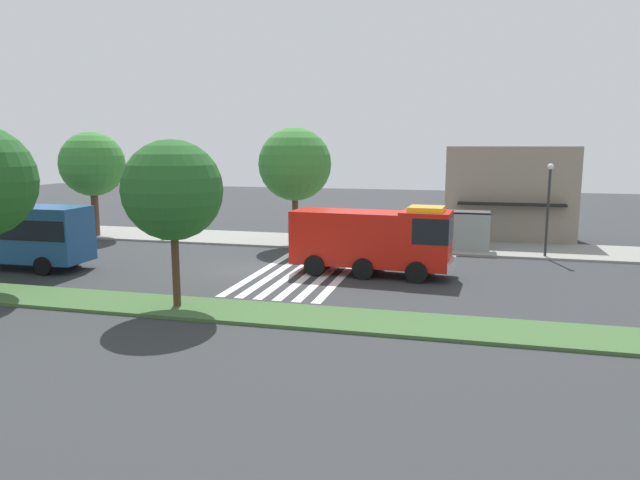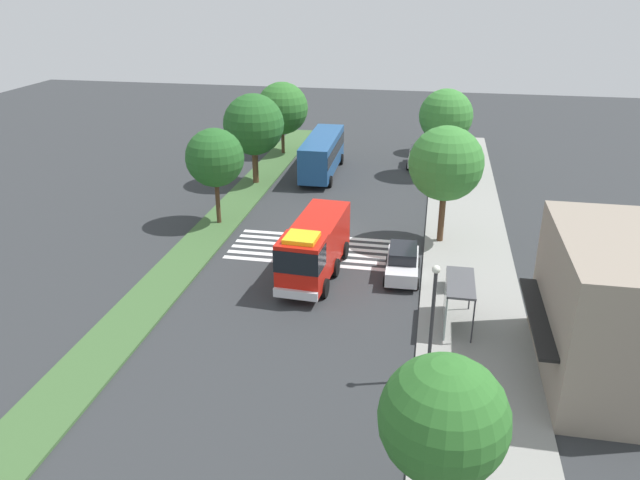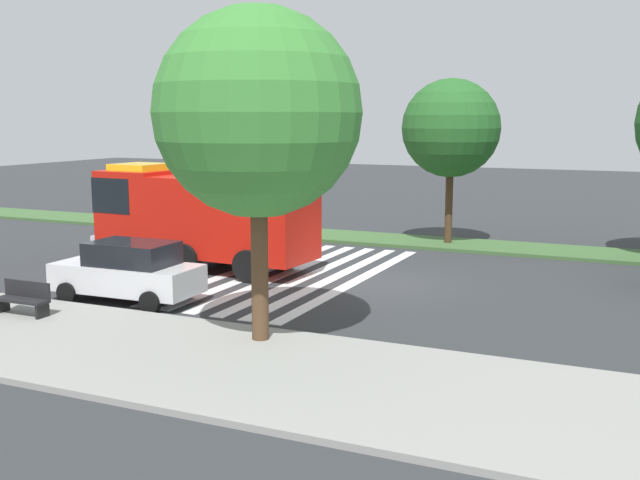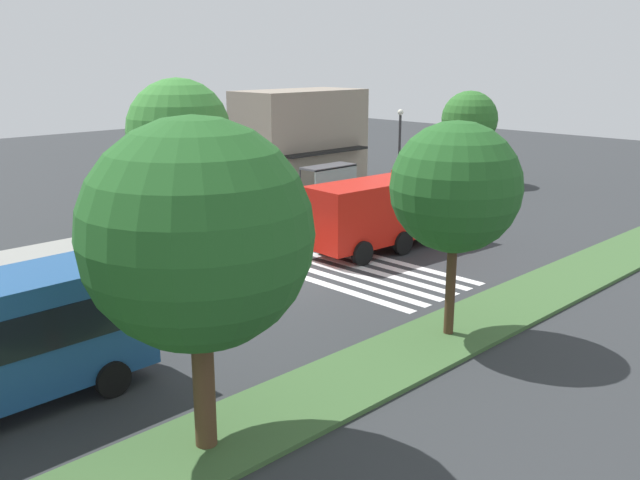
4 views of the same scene
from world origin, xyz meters
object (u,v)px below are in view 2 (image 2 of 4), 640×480
Objects in this scene: bus_stop_shelter at (453,294)px; bench_near_shelter at (450,281)px; sidewalk_tree_east at (444,420)px; median_tree_far_west at (282,108)px; sidewalk_tree_west at (446,116)px; fire_truck at (314,246)px; fire_hydrant at (435,190)px; sidewalk_tree_center at (446,164)px; sidewalk_tree_far_west at (445,108)px; median_tree_west at (254,125)px; median_tree_center at (215,158)px; street_lamp at (433,313)px; transit_bus at (322,152)px; parked_car_west at (419,157)px; parked_car_mid at (403,262)px.

bus_stop_shelter is 4.20m from bench_near_shelter.
sidewalk_tree_east is 47.07m from median_tree_far_west.
bus_stop_shelter is 0.46× the size of sidewalk_tree_west.
fire_hydrant is at bearing 160.89° from fire_truck.
sidewalk_tree_center is at bearing -174.97° from bench_near_shelter.
sidewalk_tree_west is at bearing 74.13° from median_tree_far_west.
sidewalk_tree_west reaches higher than median_tree_far_west.
median_tree_far_west is at bearing -77.68° from sidewalk_tree_far_west.
median_tree_west reaches higher than fire_truck.
sidewalk_tree_east reaches higher than fire_truck.
median_tree_center is (-7.40, -16.52, 4.40)m from bench_near_shelter.
sidewalk_tree_west reaches higher than street_lamp.
sidewalk_tree_east is at bearing 19.76° from median_tree_far_west.
median_tree_west is (-16.82, -8.48, 3.21)m from fire_truck.
median_tree_west is at bearing -71.14° from sidewalk_tree_west.
fire_hydrant is at bearing 56.17° from median_tree_far_west.
transit_bus is 7.15m from median_tree_west.
bus_stop_shelter is at bearing 65.92° from fire_truck.
parked_car_west is 42.74m from sidewalk_tree_east.
transit_bus reaches higher than fire_hydrant.
median_tree_far_west is at bearing -141.56° from sidewalk_tree_center.
sidewalk_tree_center is at bearing 0.00° from sidewalk_tree_west.
fire_hydrant is (8.56, 1.70, -0.40)m from parked_car_west.
bench_near_shelter is 16.74m from fire_hydrant.
sidewalk_tree_center is 1.03× the size of median_tree_west.
parked_car_west is at bearing 120.86° from median_tree_west.
fire_truck is 17.91m from fire_hydrant.
bus_stop_shelter reaches higher than parked_car_mid.
sidewalk_tree_center is (-10.99, -0.64, 3.65)m from bus_stop_shelter.
median_tree_center is (-0.41, -15.91, -0.54)m from sidewalk_tree_center.
median_tree_far_west reaches higher than sidewalk_tree_far_west.
fire_hydrant is (-20.70, -1.14, -1.40)m from bus_stop_shelter.
median_tree_center is at bearing -136.59° from street_lamp.
sidewalk_tree_center is 1.11× the size of median_tree_far_west.
median_tree_west reaches higher than sidewalk_tree_west.
sidewalk_tree_center is at bearing -143.26° from transit_bus.
parked_car_west is 18.98m from sidewalk_tree_center.
fire_truck is at bearing -91.79° from bench_near_shelter.
median_tree_west is 1.10× the size of median_tree_center.
bus_stop_shelter is 20.33m from median_tree_center.
bench_near_shelter is 0.25× the size of sidewalk_tree_east.
sidewalk_tree_west is at bearing 0.00° from sidewalk_tree_far_west.
transit_bus is 1.58× the size of sidewalk_tree_east.
sidewalk_tree_east is (24.25, -0.00, -0.97)m from sidewalk_tree_center.
median_tree_far_west is (-27.03, -16.52, 4.06)m from bench_near_shelter.
bus_stop_shelter is (29.26, 2.84, 1.00)m from parked_car_west.
sidewalk_tree_center is at bearing 88.51° from median_tree_center.
fire_truck is at bearing -13.79° from sidewalk_tree_far_west.
bench_near_shelter is at bearing 44.06° from median_tree_west.
sidewalk_tree_west is at bearing 175.08° from fire_hydrant.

